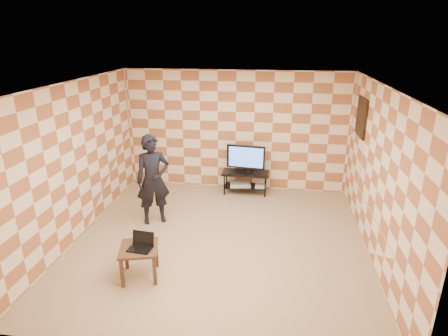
{
  "coord_description": "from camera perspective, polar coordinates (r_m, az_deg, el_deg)",
  "views": [
    {
      "loc": [
        0.88,
        -5.66,
        3.44
      ],
      "look_at": [
        0.0,
        0.6,
        1.15
      ],
      "focal_mm": 30.0,
      "sensor_mm": 36.0,
      "label": 1
    }
  ],
  "objects": [
    {
      "name": "wall_back",
      "position": [
        8.47,
        1.81,
        5.62
      ],
      "size": [
        5.0,
        0.02,
        2.7
      ],
      "primitive_type": "cube",
      "color": "beige",
      "rests_on": "ground"
    },
    {
      "name": "game_console",
      "position": [
        8.44,
        5.61,
        -2.75
      ],
      "size": [
        0.24,
        0.18,
        0.06
      ],
      "primitive_type": "cube",
      "rotation": [
        0.0,
        0.0,
        -0.0
      ],
      "color": "silver",
      "rests_on": "tv_stand"
    },
    {
      "name": "wall_left",
      "position": [
        6.92,
        -21.72,
        0.87
      ],
      "size": [
        0.02,
        5.0,
        2.7
      ],
      "primitive_type": "cube",
      "color": "beige",
      "rests_on": "ground"
    },
    {
      "name": "wall_art",
      "position": [
        7.53,
        20.2,
        7.29
      ],
      "size": [
        0.04,
        0.72,
        0.72
      ],
      "color": "black",
      "rests_on": "wall_right"
    },
    {
      "name": "dvd_player",
      "position": [
        8.49,
        2.46,
        -2.47
      ],
      "size": [
        0.5,
        0.39,
        0.07
      ],
      "primitive_type": "cube",
      "rotation": [
        0.0,
        0.0,
        0.16
      ],
      "color": "#B0B0B2",
      "rests_on": "tv_stand"
    },
    {
      "name": "person",
      "position": [
        7.09,
        -10.76,
        -1.77
      ],
      "size": [
        0.75,
        0.65,
        1.72
      ],
      "primitive_type": "imported",
      "rotation": [
        0.0,
        0.0,
        0.47
      ],
      "color": "black",
      "rests_on": "floor"
    },
    {
      "name": "floor",
      "position": [
        6.68,
        -0.73,
        -11.08
      ],
      "size": [
        5.0,
        5.0,
        0.0
      ],
      "primitive_type": "plane",
      "color": "#A07F62",
      "rests_on": "ground"
    },
    {
      "name": "tv",
      "position": [
        8.27,
        3.34,
        1.59
      ],
      "size": [
        0.85,
        0.19,
        0.62
      ],
      "color": "black",
      "rests_on": "tv_stand"
    },
    {
      "name": "wall_front",
      "position": [
        3.89,
        -6.56,
        -12.74
      ],
      "size": [
        5.0,
        0.02,
        2.7
      ],
      "primitive_type": "cube",
      "color": "beige",
      "rests_on": "ground"
    },
    {
      "name": "ceiling",
      "position": [
        5.77,
        -0.85,
        12.55
      ],
      "size": [
        5.0,
        5.0,
        0.02
      ],
      "primitive_type": "cube",
      "color": "white",
      "rests_on": "wall_back"
    },
    {
      "name": "laptop",
      "position": [
        5.66,
        -12.48,
        -11.34
      ],
      "size": [
        0.36,
        0.3,
        0.22
      ],
      "color": "black",
      "rests_on": "side_table"
    },
    {
      "name": "tv_stand",
      "position": [
        8.44,
        3.28,
        -1.49
      ],
      "size": [
        1.03,
        0.47,
        0.5
      ],
      "color": "black",
      "rests_on": "floor"
    },
    {
      "name": "wall_right",
      "position": [
        6.24,
        22.52,
        -1.22
      ],
      "size": [
        0.02,
        5.0,
        2.7
      ],
      "primitive_type": "cube",
      "color": "beige",
      "rests_on": "ground"
    },
    {
      "name": "side_table",
      "position": [
        5.75,
        -12.82,
        -12.43
      ],
      "size": [
        0.66,
        0.66,
        0.5
      ],
      "color": "#342417",
      "rests_on": "floor"
    }
  ]
}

